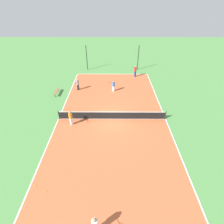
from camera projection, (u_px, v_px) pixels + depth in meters
ground_plane at (112, 119)px, 18.76m from camera, size 80.00×80.00×0.00m
court_surface at (112, 119)px, 18.76m from camera, size 11.59×24.56×0.02m
tennis_net at (112, 115)px, 18.47m from camera, size 11.39×0.10×0.96m
bench at (56, 91)px, 23.05m from camera, size 0.36×1.93×0.45m
player_baseline_gray at (78, 84)px, 23.71m from camera, size 0.50×0.98×1.57m
player_center_orange at (71, 117)px, 17.41m from camera, size 0.86×0.92×1.63m
player_near_blue at (113, 85)px, 23.44m from camera, size 0.98×0.72×1.48m
player_coach_red at (135, 70)px, 27.30m from camera, size 0.78×0.96×1.81m
tennis_ball_midcourt at (77, 83)px, 25.82m from camera, size 0.07×0.07×0.07m
tennis_ball_near_net at (45, 192)px, 11.92m from camera, size 0.07×0.07×0.07m
tennis_ball_far_baseline at (35, 186)px, 12.28m from camera, size 0.07×0.07×0.07m
fence_post_back_left at (87, 58)px, 29.29m from camera, size 0.12×0.12×4.07m
fence_post_back_right at (138, 58)px, 29.26m from camera, size 0.12×0.12×4.07m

